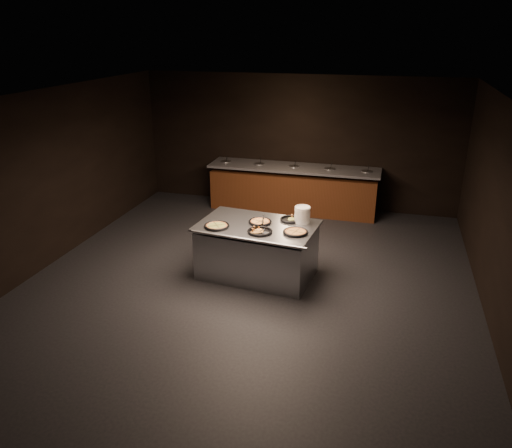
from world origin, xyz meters
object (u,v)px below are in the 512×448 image
at_px(pan_veggie_whole, 217,226).
at_px(pan_cheese_whole, 260,222).
at_px(serving_counter, 257,251).
at_px(plate_stack, 302,215).

xyz_separation_m(pan_veggie_whole, pan_cheese_whole, (0.61, 0.35, -0.00)).
bearing_deg(serving_counter, pan_cheese_whole, 78.80).
relative_size(serving_counter, pan_cheese_whole, 5.28).
bearing_deg(plate_stack, serving_counter, -157.49).
height_order(pan_veggie_whole, pan_cheese_whole, same).
xyz_separation_m(serving_counter, plate_stack, (0.67, 0.28, 0.59)).
xyz_separation_m(plate_stack, pan_cheese_whole, (-0.65, -0.20, -0.11)).
height_order(serving_counter, pan_cheese_whole, pan_cheese_whole).
bearing_deg(pan_veggie_whole, pan_cheese_whole, 29.79).
bearing_deg(serving_counter, pan_veggie_whole, -149.47).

